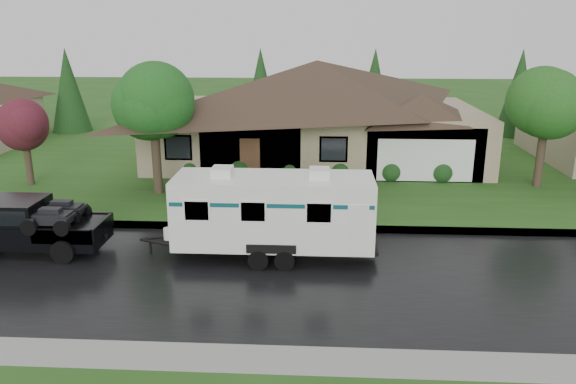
# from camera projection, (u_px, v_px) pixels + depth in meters

# --- Properties ---
(ground) EXTENTS (140.00, 140.00, 0.00)m
(ground) POSITION_uv_depth(u_px,v_px,m) (255.00, 251.00, 19.58)
(ground) COLOR #264F18
(ground) RESTS_ON ground
(road) EXTENTS (140.00, 8.00, 0.01)m
(road) POSITION_uv_depth(u_px,v_px,m) (248.00, 275.00, 17.67)
(road) COLOR black
(road) RESTS_ON ground
(curb) EXTENTS (140.00, 0.50, 0.15)m
(curb) POSITION_uv_depth(u_px,v_px,m) (261.00, 227.00, 21.72)
(curb) COLOR gray
(curb) RESTS_ON ground
(lawn) EXTENTS (140.00, 26.00, 0.15)m
(lawn) POSITION_uv_depth(u_px,v_px,m) (283.00, 155.00, 33.93)
(lawn) COLOR #264F18
(lawn) RESTS_ON ground
(house_main) EXTENTS (19.44, 10.80, 6.90)m
(house_main) POSITION_uv_depth(u_px,v_px,m) (322.00, 99.00, 31.70)
(house_main) COLOR gray
(house_main) RESTS_ON lawn
(tree_left_green) EXTENTS (3.61, 3.61, 5.98)m
(tree_left_green) POSITION_uv_depth(u_px,v_px,m) (153.00, 103.00, 24.81)
(tree_left_green) COLOR #382B1E
(tree_left_green) RESTS_ON lawn
(tree_red) EXTENTS (2.49, 2.49, 4.13)m
(tree_red) POSITION_uv_depth(u_px,v_px,m) (24.00, 126.00, 26.57)
(tree_red) COLOR #382B1E
(tree_red) RESTS_ON lawn
(tree_right_green) EXTENTS (3.33, 3.33, 5.52)m
(tree_right_green) POSITION_uv_depth(u_px,v_px,m) (547.00, 107.00, 25.99)
(tree_right_green) COLOR #382B1E
(tree_right_green) RESTS_ON lawn
(shrub_row) EXTENTS (13.60, 1.00, 1.00)m
(shrub_row) POSITION_uv_depth(u_px,v_px,m) (315.00, 169.00, 28.20)
(shrub_row) COLOR #143814
(shrub_row) RESTS_ON lawn
(pickup_truck) EXTENTS (5.63, 2.14, 1.88)m
(pickup_truck) POSITION_uv_depth(u_px,v_px,m) (20.00, 224.00, 19.33)
(pickup_truck) COLOR black
(pickup_truck) RESTS_ON ground
(travel_trailer) EXTENTS (6.94, 2.44, 3.11)m
(travel_trailer) POSITION_uv_depth(u_px,v_px,m) (274.00, 210.00, 18.67)
(travel_trailer) COLOR white
(travel_trailer) RESTS_ON ground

